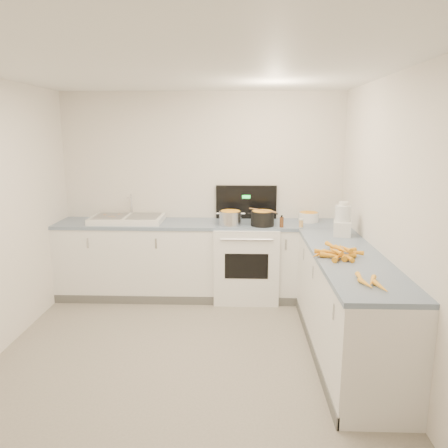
{
  "coord_description": "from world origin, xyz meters",
  "views": [
    {
      "loc": [
        0.46,
        -3.47,
        2.03
      ],
      "look_at": [
        0.3,
        1.1,
        1.05
      ],
      "focal_mm": 35.0,
      "sensor_mm": 36.0,
      "label": 1
    }
  ],
  "objects_px": {
    "black_pot": "(262,219)",
    "spice_jar": "(301,224)",
    "mixing_bowl": "(309,217)",
    "sink": "(127,219)",
    "stove": "(246,260)",
    "food_processor": "(342,221)",
    "steel_pot": "(230,219)",
    "extract_bottle": "(282,222)"
  },
  "relations": [
    {
      "from": "extract_bottle",
      "to": "food_processor",
      "type": "relative_size",
      "value": 0.32
    },
    {
      "from": "stove",
      "to": "food_processor",
      "type": "bearing_deg",
      "value": -31.54
    },
    {
      "from": "mixing_bowl",
      "to": "spice_jar",
      "type": "bearing_deg",
      "value": -112.93
    },
    {
      "from": "extract_bottle",
      "to": "food_processor",
      "type": "bearing_deg",
      "value": -33.01
    },
    {
      "from": "stove",
      "to": "food_processor",
      "type": "relative_size",
      "value": 3.75
    },
    {
      "from": "spice_jar",
      "to": "food_processor",
      "type": "relative_size",
      "value": 0.23
    },
    {
      "from": "sink",
      "to": "spice_jar",
      "type": "distance_m",
      "value": 2.09
    },
    {
      "from": "steel_pot",
      "to": "extract_bottle",
      "type": "relative_size",
      "value": 2.21
    },
    {
      "from": "extract_bottle",
      "to": "black_pot",
      "type": "bearing_deg",
      "value": 160.33
    },
    {
      "from": "sink",
      "to": "steel_pot",
      "type": "xyz_separation_m",
      "value": [
        1.26,
        -0.15,
        0.04
      ]
    },
    {
      "from": "steel_pot",
      "to": "extract_bottle",
      "type": "distance_m",
      "value": 0.6
    },
    {
      "from": "sink",
      "to": "extract_bottle",
      "type": "distance_m",
      "value": 1.87
    },
    {
      "from": "sink",
      "to": "extract_bottle",
      "type": "xyz_separation_m",
      "value": [
        1.85,
        -0.24,
        0.02
      ]
    },
    {
      "from": "sink",
      "to": "steel_pot",
      "type": "bearing_deg",
      "value": -6.73
    },
    {
      "from": "steel_pot",
      "to": "mixing_bowl",
      "type": "relative_size",
      "value": 1.04
    },
    {
      "from": "mixing_bowl",
      "to": "extract_bottle",
      "type": "bearing_deg",
      "value": -137.19
    },
    {
      "from": "black_pot",
      "to": "food_processor",
      "type": "relative_size",
      "value": 0.75
    },
    {
      "from": "steel_pot",
      "to": "black_pot",
      "type": "height_order",
      "value": "black_pot"
    },
    {
      "from": "extract_bottle",
      "to": "food_processor",
      "type": "height_order",
      "value": "food_processor"
    },
    {
      "from": "spice_jar",
      "to": "sink",
      "type": "bearing_deg",
      "value": 173.91
    },
    {
      "from": "black_pot",
      "to": "steel_pot",
      "type": "bearing_deg",
      "value": 177.86
    },
    {
      "from": "black_pot",
      "to": "extract_bottle",
      "type": "bearing_deg",
      "value": -19.67
    },
    {
      "from": "sink",
      "to": "mixing_bowl",
      "type": "distance_m",
      "value": 2.21
    },
    {
      "from": "sink",
      "to": "extract_bottle",
      "type": "height_order",
      "value": "sink"
    },
    {
      "from": "extract_bottle",
      "to": "spice_jar",
      "type": "bearing_deg",
      "value": 4.63
    },
    {
      "from": "spice_jar",
      "to": "stove",
      "type": "bearing_deg",
      "value": 161.82
    },
    {
      "from": "black_pot",
      "to": "food_processor",
      "type": "bearing_deg",
      "value": -29.79
    },
    {
      "from": "steel_pot",
      "to": "food_processor",
      "type": "bearing_deg",
      "value": -22.0
    },
    {
      "from": "black_pot",
      "to": "spice_jar",
      "type": "relative_size",
      "value": 3.27
    },
    {
      "from": "food_processor",
      "to": "black_pot",
      "type": "bearing_deg",
      "value": 150.21
    },
    {
      "from": "stove",
      "to": "extract_bottle",
      "type": "height_order",
      "value": "stove"
    },
    {
      "from": "stove",
      "to": "sink",
      "type": "height_order",
      "value": "stove"
    },
    {
      "from": "steel_pot",
      "to": "black_pot",
      "type": "bearing_deg",
      "value": -2.14
    },
    {
      "from": "stove",
      "to": "mixing_bowl",
      "type": "height_order",
      "value": "stove"
    },
    {
      "from": "stove",
      "to": "sink",
      "type": "bearing_deg",
      "value": 179.38
    },
    {
      "from": "food_processor",
      "to": "sink",
      "type": "bearing_deg",
      "value": 165.59
    },
    {
      "from": "stove",
      "to": "spice_jar",
      "type": "xyz_separation_m",
      "value": [
        0.63,
        -0.21,
        0.51
      ]
    },
    {
      "from": "sink",
      "to": "mixing_bowl",
      "type": "bearing_deg",
      "value": 2.41
    },
    {
      "from": "steel_pot",
      "to": "black_pot",
      "type": "xyz_separation_m",
      "value": [
        0.37,
        -0.01,
        0.0
      ]
    },
    {
      "from": "black_pot",
      "to": "mixing_bowl",
      "type": "distance_m",
      "value": 0.63
    },
    {
      "from": "stove",
      "to": "steel_pot",
      "type": "relative_size",
      "value": 5.26
    },
    {
      "from": "sink",
      "to": "black_pot",
      "type": "distance_m",
      "value": 1.64
    }
  ]
}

